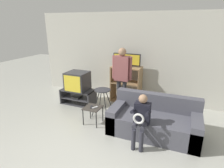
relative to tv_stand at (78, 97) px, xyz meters
The scene contains 13 objects.
ground_plane 2.63m from the tv_stand, 57.84° to the right, with size 18.00×18.00×0.00m, color #ADADA3.
wall_back 2.05m from the tv_stand, 36.36° to the left, with size 6.40×0.06×2.60m.
tv_stand is the anchor object (origin of this frame).
television_main 0.49m from the tv_stand, 44.88° to the right, with size 0.60×0.56×0.54m.
media_shelf 1.48m from the tv_stand, 30.12° to the left, with size 0.88×0.47×1.07m.
television_flat 1.78m from the tv_stand, 31.27° to the left, with size 0.81×0.20×0.38m.
folding_stool 1.11m from the tv_stand, 21.21° to the right, with size 0.45×0.45×0.70m.
snack_table 1.29m from the tv_stand, 42.31° to the right, with size 0.39×0.39×0.41m.
remote_control_black 1.29m from the tv_stand, 43.79° to the right, with size 0.04×0.14×0.02m, color #232328.
remote_control_white 1.35m from the tv_stand, 40.87° to the right, with size 0.04×0.14×0.02m, color silver.
couch 2.46m from the tv_stand, 16.94° to the right, with size 1.87×0.90×0.80m.
person_standing_adult 1.57m from the tv_stand, ahead, with size 0.53×0.21×1.70m.
person_seated_child 2.54m from the tv_stand, 29.39° to the right, with size 0.33×0.43×1.02m.
Camera 1 is at (1.48, -2.15, 2.30)m, focal length 30.00 mm.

